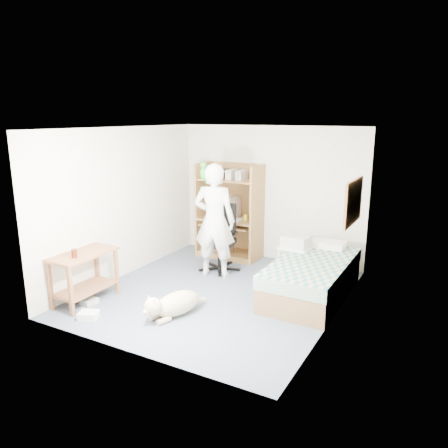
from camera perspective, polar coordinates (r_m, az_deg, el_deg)
name	(u,v)px	position (r m, az deg, el deg)	size (l,w,h in m)	color
floor	(217,293)	(6.85, -0.86, -9.00)	(4.00, 4.00, 0.00)	#485462
wall_back	(270,194)	(8.22, 6.03, 3.95)	(3.60, 0.02, 2.50)	white
wall_right	(338,229)	(5.81, 14.72, -0.68)	(0.02, 4.00, 2.50)	white
wall_left	(124,203)	(7.50, -12.95, 2.69)	(0.02, 4.00, 2.50)	white
ceiling	(217,128)	(6.30, -0.94, 12.40)	(3.60, 4.00, 0.02)	white
computer_hutch	(230,215)	(8.37, 0.83, 1.21)	(1.20, 0.63, 1.80)	brown
bed	(312,278)	(6.79, 11.42, -6.87)	(1.02, 2.02, 0.66)	brown
side_desk	(84,270)	(6.70, -17.80, -5.71)	(0.50, 1.00, 0.75)	brown
corkboard	(353,202)	(6.63, 16.54, 2.76)	(0.04, 0.94, 0.66)	#A07047
office_chair	(220,247)	(7.73, -0.48, -3.01)	(0.65, 0.65, 1.16)	black
person	(215,221)	(7.29, -1.25, 0.42)	(0.70, 0.46, 1.93)	white
parrot	(204,172)	(7.26, -2.59, 6.76)	(0.14, 0.25, 0.39)	#148E18
dog	(174,304)	(6.10, -6.59, -10.32)	(0.54, 1.03, 0.40)	tan
printer_cart	(295,258)	(7.31, 9.30, -4.42)	(0.53, 0.44, 0.59)	white
printer	(296,241)	(7.22, 9.39, -2.26)	(0.42, 0.32, 0.18)	#B3B3AE
crt_monitor	(226,206)	(8.40, 0.20, 2.32)	(0.45, 0.48, 0.41)	beige
keyboard	(227,224)	(8.26, 0.41, -0.04)	(0.45, 0.16, 0.03)	beige
pencil_cup	(246,218)	(8.13, 2.85, 0.80)	(0.08, 0.08, 0.12)	gold
drink_glass	(74,253)	(6.44, -18.98, -3.63)	(0.08, 0.08, 0.12)	#3E170A
floor_box_a	(89,315)	(6.30, -17.28, -11.31)	(0.25, 0.20, 0.10)	white
floor_box_b	(89,301)	(6.75, -17.17, -9.64)	(0.18, 0.22, 0.08)	#A8A9A4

